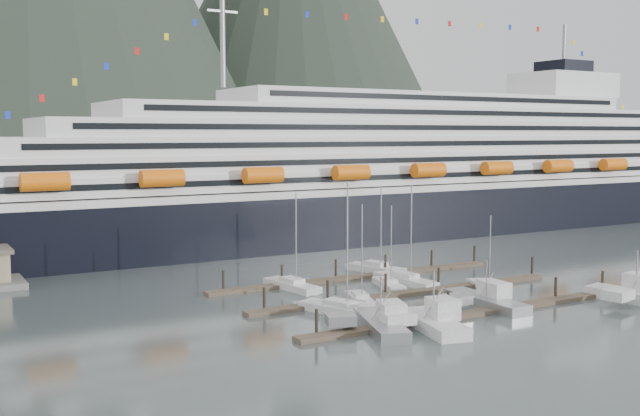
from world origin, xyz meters
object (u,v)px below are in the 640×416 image
Objects in this scene: trawler_c at (485,300)px; sailboat_a at (360,300)px; cruise_ship at (397,178)px; trawler_b at (432,322)px; trawler_d at (635,295)px; sailboat_b at (340,310)px; trawler_a at (379,323)px; sailboat_h at (486,286)px; sailboat_e at (292,286)px; sailboat_f at (375,269)px; sailboat_c at (389,285)px; sailboat_d at (405,281)px.

sailboat_a is at bearing 53.19° from trawler_c.
cruise_ship is 81.38m from trawler_b.
trawler_d is at bearing -111.57° from trawler_c.
sailboat_b is 1.33× the size of trawler_a.
sailboat_h is 0.83× the size of trawler_d.
cruise_ship is at bearing -21.80° from trawler_d.
sailboat_h reaches higher than trawler_c.
sailboat_a is 1.22× the size of sailboat_h.
sailboat_e is (-3.68, 11.92, 0.01)m from sailboat_a.
sailboat_b is 27.97m from sailboat_f.
sailboat_c is 13.69m from sailboat_e.
sailboat_e is 1.08× the size of trawler_d.
trawler_c is at bearing 55.80° from trawler_d.
sailboat_a is 35.58m from trawler_d.
cruise_ship reaches higher than sailboat_f.
sailboat_a reaches higher than trawler_a.
sailboat_f is 1.11× the size of trawler_c.
sailboat_h is (25.34, 2.21, -0.06)m from sailboat_b.
sailboat_h is (23.68, -13.47, -0.04)m from sailboat_e.
cruise_ship is at bearing -18.44° from trawler_a.
cruise_ship is 16.19× the size of trawler_d.
trawler_c is at bearing 149.47° from sailboat_h.
sailboat_h is 19.23m from trawler_d.
trawler_c is 20.13m from trawler_d.
sailboat_b is (-5.33, -3.76, 0.04)m from sailboat_a.
sailboat_d is 1.19× the size of trawler_a.
sailboat_e is at bearing 72.83° from sailboat_h.
trawler_b reaches higher than trawler_a.
trawler_c is at bearing -108.15° from sailboat_a.
sailboat_h reaches higher than trawler_d.
sailboat_b reaches higher than sailboat_f.
cruise_ship is 16.79× the size of trawler_a.
sailboat_f is (5.03, 10.82, 0.04)m from sailboat_c.
sailboat_d reaches higher than sailboat_e.
sailboat_b is 17.01m from sailboat_c.
sailboat_d reaches higher than trawler_b.
trawler_a is at bearing 175.63° from sailboat_a.
trawler_d is at bearing -138.45° from sailboat_e.
trawler_b is at bearing 172.79° from sailboat_c.
trawler_b is 0.91× the size of trawler_c.
sailboat_d is 11.58m from sailboat_h.
sailboat_b is 18.77m from trawler_c.
cruise_ship reaches higher than sailboat_a.
sailboat_c is at bearing 69.04° from sailboat_h.
trawler_d is (22.49, -23.17, 0.54)m from sailboat_c.
trawler_b is (-8.88, -21.05, 0.52)m from sailboat_c.
trawler_a is 36.89m from trawler_d.
sailboat_h is (7.57, -8.77, -0.04)m from sailboat_d.
sailboat_c is 1.12× the size of sailboat_h.
sailboat_a is 0.88× the size of sailboat_d.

